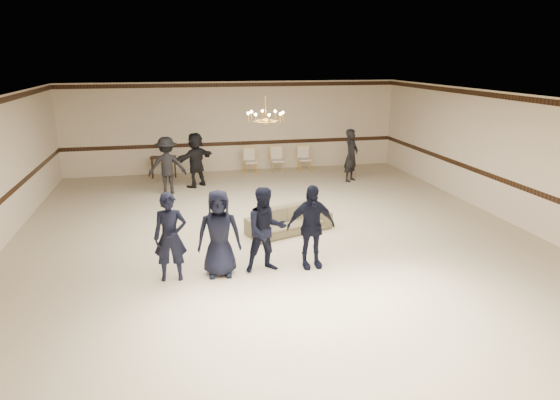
{
  "coord_description": "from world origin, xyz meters",
  "views": [
    {
      "loc": [
        -2.23,
        -10.66,
        4.07
      ],
      "look_at": [
        0.02,
        -0.5,
        1.0
      ],
      "focal_mm": 31.51,
      "sensor_mm": 36.0,
      "label": 1
    }
  ],
  "objects_px": {
    "settee": "(289,220)",
    "banquet_chair_left": "(250,162)",
    "boy_c": "(266,230)",
    "adult_left": "(167,166)",
    "boy_a": "(170,237)",
    "boy_d": "(311,227)",
    "banquet_chair_mid": "(278,160)",
    "boy_b": "(219,233)",
    "banquet_chair_right": "(304,159)",
    "chandelier": "(266,108)",
    "console_table": "(164,167)",
    "adult_right": "(351,155)",
    "adult_mid": "(196,160)"
  },
  "relations": [
    {
      "from": "boy_a",
      "to": "settee",
      "type": "bearing_deg",
      "value": 39.37
    },
    {
      "from": "chandelier",
      "to": "console_table",
      "type": "distance_m",
      "value": 6.54
    },
    {
      "from": "boy_c",
      "to": "banquet_chair_left",
      "type": "bearing_deg",
      "value": 78.48
    },
    {
      "from": "adult_right",
      "to": "banquet_chair_left",
      "type": "bearing_deg",
      "value": 107.08
    },
    {
      "from": "settee",
      "to": "banquet_chair_left",
      "type": "height_order",
      "value": "banquet_chair_left"
    },
    {
      "from": "boy_c",
      "to": "settee",
      "type": "height_order",
      "value": "boy_c"
    },
    {
      "from": "boy_d",
      "to": "banquet_chair_left",
      "type": "xyz_separation_m",
      "value": [
        0.1,
        8.18,
        -0.39
      ]
    },
    {
      "from": "boy_a",
      "to": "console_table",
      "type": "height_order",
      "value": "boy_a"
    },
    {
      "from": "boy_d",
      "to": "console_table",
      "type": "bearing_deg",
      "value": 106.18
    },
    {
      "from": "adult_left",
      "to": "banquet_chair_mid",
      "type": "relative_size",
      "value": 1.92
    },
    {
      "from": "boy_b",
      "to": "banquet_chair_mid",
      "type": "height_order",
      "value": "boy_b"
    },
    {
      "from": "boy_b",
      "to": "adult_left",
      "type": "xyz_separation_m",
      "value": [
        -0.96,
        6.16,
        0.03
      ]
    },
    {
      "from": "adult_left",
      "to": "adult_right",
      "type": "height_order",
      "value": "same"
    },
    {
      "from": "adult_mid",
      "to": "banquet_chair_right",
      "type": "bearing_deg",
      "value": 159.94
    },
    {
      "from": "adult_right",
      "to": "banquet_chair_mid",
      "type": "xyz_separation_m",
      "value": [
        -2.14,
        1.72,
        -0.42
      ]
    },
    {
      "from": "boy_a",
      "to": "boy_d",
      "type": "distance_m",
      "value": 2.7
    },
    {
      "from": "boy_a",
      "to": "boy_c",
      "type": "relative_size",
      "value": 1.0
    },
    {
      "from": "boy_d",
      "to": "banquet_chair_mid",
      "type": "xyz_separation_m",
      "value": [
        1.1,
        8.18,
        -0.39
      ]
    },
    {
      "from": "boy_a",
      "to": "boy_d",
      "type": "relative_size",
      "value": 1.0
    },
    {
      "from": "banquet_chair_left",
      "to": "console_table",
      "type": "xyz_separation_m",
      "value": [
        -3.0,
        0.2,
        -0.09
      ]
    },
    {
      "from": "banquet_chair_left",
      "to": "console_table",
      "type": "distance_m",
      "value": 3.01
    },
    {
      "from": "adult_left",
      "to": "boy_b",
      "type": "bearing_deg",
      "value": 98.43
    },
    {
      "from": "boy_c",
      "to": "banquet_chair_right",
      "type": "height_order",
      "value": "boy_c"
    },
    {
      "from": "adult_right",
      "to": "boy_b",
      "type": "bearing_deg",
      "value": -172.26
    },
    {
      "from": "banquet_chair_right",
      "to": "settee",
      "type": "bearing_deg",
      "value": -102.76
    },
    {
      "from": "boy_c",
      "to": "boy_d",
      "type": "xyz_separation_m",
      "value": [
        0.9,
        0.0,
        0.0
      ]
    },
    {
      "from": "boy_a",
      "to": "settee",
      "type": "relative_size",
      "value": 0.83
    },
    {
      "from": "boy_d",
      "to": "chandelier",
      "type": "bearing_deg",
      "value": 93.54
    },
    {
      "from": "adult_right",
      "to": "settee",
      "type": "bearing_deg",
      "value": -170.19
    },
    {
      "from": "settee",
      "to": "adult_mid",
      "type": "xyz_separation_m",
      "value": [
        -1.91,
        4.81,
        0.58
      ]
    },
    {
      "from": "boy_c",
      "to": "banquet_chair_left",
      "type": "height_order",
      "value": "boy_c"
    },
    {
      "from": "chandelier",
      "to": "adult_left",
      "type": "xyz_separation_m",
      "value": [
        -2.43,
        3.25,
        -2.0
      ]
    },
    {
      "from": "banquet_chair_mid",
      "to": "console_table",
      "type": "bearing_deg",
      "value": -179.11
    },
    {
      "from": "banquet_chair_mid",
      "to": "boy_a",
      "type": "bearing_deg",
      "value": -111.17
    },
    {
      "from": "boy_b",
      "to": "chandelier",
      "type": "bearing_deg",
      "value": 67.82
    },
    {
      "from": "adult_right",
      "to": "adult_left",
      "type": "bearing_deg",
      "value": 138.58
    },
    {
      "from": "adult_right",
      "to": "banquet_chair_left",
      "type": "relative_size",
      "value": 1.92
    },
    {
      "from": "boy_c",
      "to": "adult_left",
      "type": "bearing_deg",
      "value": 102.21
    },
    {
      "from": "banquet_chair_left",
      "to": "banquet_chair_right",
      "type": "relative_size",
      "value": 1.0
    },
    {
      "from": "boy_b",
      "to": "adult_mid",
      "type": "relative_size",
      "value": 0.96
    },
    {
      "from": "boy_c",
      "to": "adult_left",
      "type": "height_order",
      "value": "adult_left"
    },
    {
      "from": "adult_right",
      "to": "console_table",
      "type": "bearing_deg",
      "value": 118.39
    },
    {
      "from": "adult_right",
      "to": "banquet_chair_right",
      "type": "height_order",
      "value": "adult_right"
    },
    {
      "from": "settee",
      "to": "console_table",
      "type": "distance_m",
      "value": 6.98
    },
    {
      "from": "adult_mid",
      "to": "chandelier",
      "type": "bearing_deg",
      "value": 72.67
    },
    {
      "from": "settee",
      "to": "boy_c",
      "type": "bearing_deg",
      "value": -134.23
    },
    {
      "from": "chandelier",
      "to": "boy_a",
      "type": "xyz_separation_m",
      "value": [
        -2.37,
        -2.91,
        -2.03
      ]
    },
    {
      "from": "boy_d",
      "to": "adult_mid",
      "type": "height_order",
      "value": "adult_mid"
    },
    {
      "from": "boy_a",
      "to": "banquet_chair_mid",
      "type": "xyz_separation_m",
      "value": [
        3.8,
        8.18,
        -0.39
      ]
    },
    {
      "from": "boy_a",
      "to": "banquet_chair_left",
      "type": "xyz_separation_m",
      "value": [
        2.8,
        8.18,
        -0.39
      ]
    }
  ]
}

